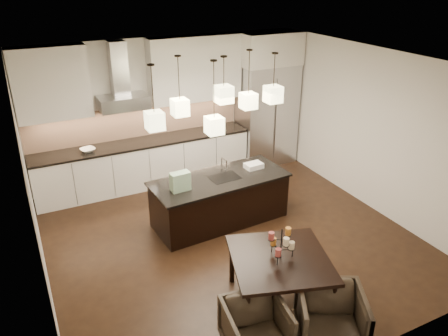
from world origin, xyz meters
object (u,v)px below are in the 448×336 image
armchair_left (256,329)px  island_body (220,201)px  armchair_right (331,319)px  refrigerator (266,115)px  dining_table (279,281)px

armchair_left → island_body: bearing=80.6°
island_body → armchair_right: island_body is taller
refrigerator → armchair_right: 5.28m
dining_table → armchair_right: size_ratio=1.57×
island_body → armchair_left: island_body is taller
refrigerator → island_body: size_ratio=0.97×
refrigerator → island_body: (-2.02, -1.85, -0.69)m
armchair_left → dining_table: bearing=48.1°
refrigerator → armchair_right: refrigerator is taller
dining_table → armchair_right: bearing=-59.9°
armchair_left → armchair_right: 0.87m
island_body → dining_table: bearing=-99.0°
armchair_left → armchair_right: size_ratio=0.93×
refrigerator → armchair_left: (-2.88, -4.55, -0.76)m
armchair_right → armchair_left: bearing=-169.4°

